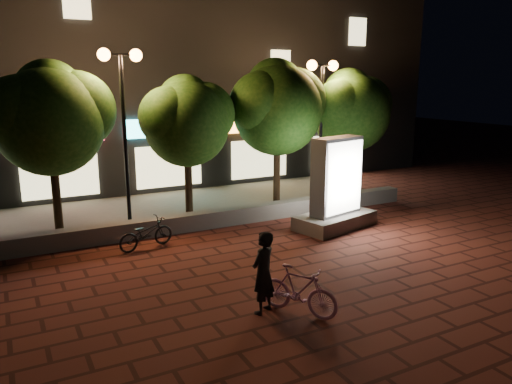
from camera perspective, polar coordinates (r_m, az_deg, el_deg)
ground at (r=11.41m, az=-0.57°, el=-9.73°), size 80.00×80.00×0.00m
retaining_wall at (r=14.80m, az=-7.69°, el=-3.47°), size 16.00×0.45×0.50m
sidewalk at (r=17.14m, az=-10.56°, el=-2.03°), size 16.00×5.00×0.08m
building_block at (r=22.88m, az=-16.13°, el=13.93°), size 28.00×8.12×11.30m
tree_left at (r=14.92m, az=-22.73°, el=8.28°), size 3.60×3.00×4.89m
tree_mid at (r=15.81m, az=-7.98°, el=8.52°), size 3.24×2.70×4.50m
tree_right at (r=17.20m, az=2.56°, el=10.14°), size 3.72×3.10×5.07m
tree_far_right at (r=19.02m, az=11.02°, el=9.58°), size 3.48×2.90×4.76m
street_lamp_left at (r=14.94m, az=-15.27°, el=11.07°), size 1.26×0.36×5.18m
street_lamp_right at (r=17.85m, az=7.65°, el=11.19°), size 1.26×0.36×4.98m
ad_kiosk at (r=14.93m, az=9.27°, el=0.04°), size 2.77×1.84×2.75m
scooter_pink at (r=9.55m, az=4.99°, el=-11.32°), size 1.22×1.59×0.96m
rider at (r=9.45m, az=0.84°, el=-9.34°), size 0.71×0.63×1.63m
scooter_parked at (r=13.38m, az=-12.67°, el=-4.72°), size 1.65×0.92×0.82m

